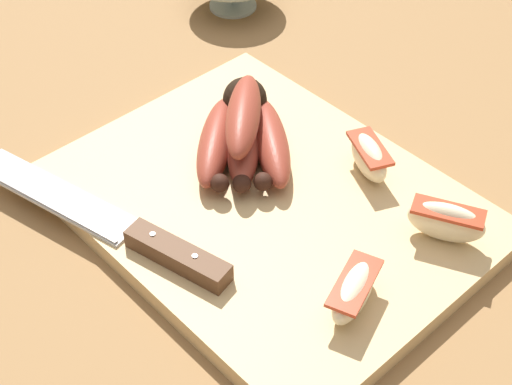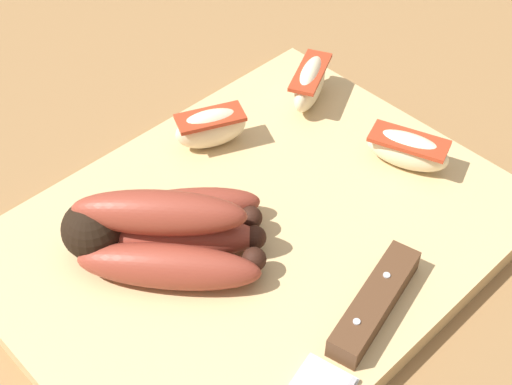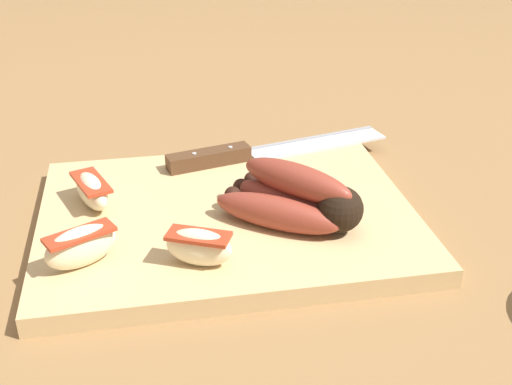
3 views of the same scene
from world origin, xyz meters
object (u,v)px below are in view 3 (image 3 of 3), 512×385
(apple_wedge_middle, at_px, (81,246))
(apple_wedge_far, at_px, (199,246))
(chefs_knife, at_px, (250,153))
(apple_wedge_near, at_px, (92,190))
(banana_bunch, at_px, (297,198))

(apple_wedge_middle, bearing_deg, apple_wedge_far, -9.35)
(chefs_knife, xyz_separation_m, apple_wedge_near, (-0.18, -0.09, 0.01))
(chefs_knife, height_order, apple_wedge_middle, apple_wedge_middle)
(banana_bunch, bearing_deg, apple_wedge_near, 162.06)
(chefs_knife, distance_m, apple_wedge_near, 0.20)
(banana_bunch, xyz_separation_m, apple_wedge_middle, (-0.21, -0.05, -0.00))
(apple_wedge_near, bearing_deg, chefs_knife, 25.40)
(apple_wedge_middle, distance_m, apple_wedge_far, 0.10)
(chefs_knife, height_order, apple_wedge_near, apple_wedge_near)
(banana_bunch, xyz_separation_m, apple_wedge_far, (-0.10, -0.06, -0.00))
(chefs_knife, relative_size, apple_wedge_near, 3.82)
(apple_wedge_middle, height_order, apple_wedge_far, apple_wedge_middle)
(chefs_knife, distance_m, apple_wedge_far, 0.23)
(banana_bunch, distance_m, chefs_knife, 0.15)
(banana_bunch, relative_size, apple_wedge_far, 2.34)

